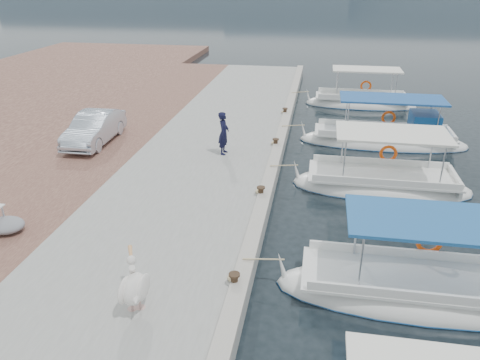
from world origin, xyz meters
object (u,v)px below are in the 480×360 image
at_px(fisherman, 224,133).
at_px(fishing_caique_c, 381,186).
at_px(fishing_caique_b, 419,294).
at_px(fishing_caique_e, 360,104).
at_px(parked_car, 94,128).
at_px(fishing_caique_d, 385,141).
at_px(pelican, 134,287).

bearing_deg(fisherman, fishing_caique_c, -100.82).
height_order(fishing_caique_b, fishing_caique_c, same).
distance_m(fishing_caique_c, fishing_caique_e, 11.91).
height_order(fishing_caique_c, fishing_caique_e, same).
xyz_separation_m(fishing_caique_b, parked_car, (-12.40, 8.16, 1.04)).
height_order(fishing_caique_d, pelican, fishing_caique_d).
bearing_deg(fishing_caique_b, parked_car, 146.66).
bearing_deg(parked_car, pelican, -61.88).
relative_size(fisherman, parked_car, 0.44).
distance_m(fishing_caique_d, fishing_caique_e, 6.86).
height_order(fishing_caique_b, pelican, fishing_caique_b).
distance_m(fishing_caique_c, fishing_caique_d, 5.14).
bearing_deg(fishing_caique_b, fisherman, 130.01).
height_order(fisherman, parked_car, fisherman).
bearing_deg(pelican, fishing_caique_b, 18.14).
height_order(fishing_caique_d, parked_car, fishing_caique_d).
distance_m(fisherman, parked_car, 5.87).
relative_size(fishing_caique_b, parked_car, 1.76).
xyz_separation_m(fishing_caique_e, fisherman, (-6.25, -10.53, 1.26)).
relative_size(fishing_caique_c, fishing_caique_d, 0.85).
height_order(fishing_caique_b, fisherman, fisherman).
bearing_deg(fishing_caique_c, fisherman, 167.53).
bearing_deg(fishing_caique_d, pelican, -116.93).
height_order(pelican, fisherman, fisherman).
height_order(fishing_caique_c, parked_car, fishing_caique_c).
xyz_separation_m(fishing_caique_c, parked_car, (-12.10, 1.75, 1.04)).
bearing_deg(fisherman, pelican, -178.34).
bearing_deg(fishing_caique_d, fishing_caique_c, -97.70).
xyz_separation_m(fishing_caique_b, fishing_caique_d, (0.40, 11.50, 0.06)).
distance_m(fishing_caique_b, fisherman, 10.25).
height_order(fishing_caique_c, fishing_caique_d, same).
xyz_separation_m(fishing_caique_e, pelican, (-6.25, -20.46, 0.97)).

